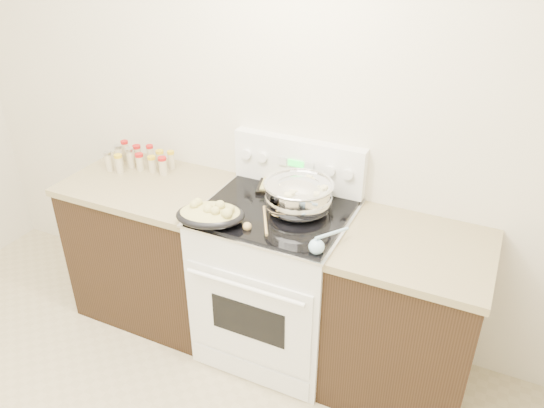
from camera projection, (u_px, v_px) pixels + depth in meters
The scene contains 9 objects.
counter_left at pixel (156, 247), 3.32m from camera, with size 0.93×0.67×0.92m.
counter_right at pixel (405, 319), 2.74m from camera, with size 0.73×0.67×0.92m.
kitchen_range at pixel (276, 278), 2.99m from camera, with size 0.78×0.73×1.22m.
mixing_bowl at pixel (298, 197), 2.71m from camera, with size 0.42×0.42×0.21m.
roasting_pan at pixel (210, 214), 2.63m from camera, with size 0.41×0.34×0.12m.
baking_sheet at pixel (295, 183), 2.98m from camera, with size 0.46×0.38×0.06m.
wooden_spoon at pixel (254, 224), 2.61m from camera, with size 0.15×0.25×0.04m.
blue_ladle at pixel (319, 245), 2.42m from camera, with size 0.12×0.25×0.09m.
spice_jars at pixel (139, 159), 3.22m from camera, with size 0.39×0.23×0.13m.
Camera 1 is at (1.35, -0.75, 2.33)m, focal length 35.00 mm.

